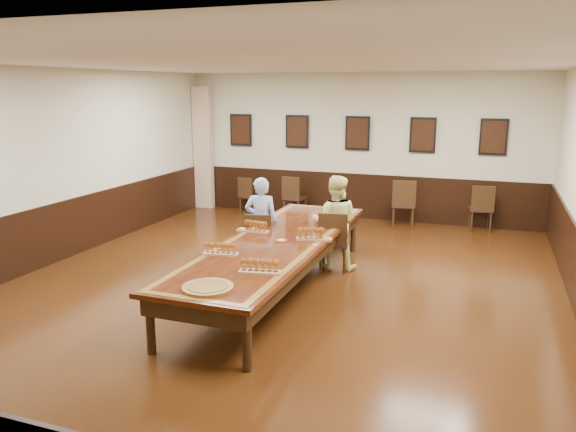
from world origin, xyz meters
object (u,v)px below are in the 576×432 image
at_px(conference_table, 276,250).
at_px(spare_chair_a, 250,195).
at_px(chair_woman, 334,241).
at_px(chair_man, 260,240).
at_px(spare_chair_b, 295,196).
at_px(person_man, 261,222).
at_px(spare_chair_d, 481,207).
at_px(carved_platter, 208,287).
at_px(spare_chair_c, 403,203).
at_px(person_woman, 335,223).

bearing_deg(conference_table, spare_chair_a, 117.96).
height_order(chair_woman, spare_chair_a, chair_woman).
xyz_separation_m(chair_man, spare_chair_b, (-0.71, 3.70, 0.00)).
relative_size(person_man, conference_table, 0.30).
bearing_deg(spare_chair_d, chair_woman, 50.12).
relative_size(chair_man, spare_chair_b, 0.99).
distance_m(spare_chair_b, carved_platter, 6.84).
distance_m(spare_chair_b, spare_chair_c, 2.46).
bearing_deg(chair_woman, person_man, 0.21).
xyz_separation_m(person_man, carved_platter, (0.67, -3.09, 0.03)).
xyz_separation_m(person_man, conference_table, (0.64, -0.99, -0.13)).
xyz_separation_m(spare_chair_d, conference_table, (-2.67, -4.73, 0.13)).
xyz_separation_m(chair_woman, person_man, (-1.17, -0.19, 0.25)).
bearing_deg(spare_chair_c, carved_platter, 70.03).
bearing_deg(spare_chair_d, person_woman, 49.17).
height_order(spare_chair_d, person_woman, person_woman).
bearing_deg(chair_man, spare_chair_b, -90.91).
xyz_separation_m(spare_chair_a, spare_chair_b, (1.13, -0.04, 0.04)).
relative_size(person_woman, carved_platter, 2.28).
relative_size(chair_man, person_woman, 0.61).
relative_size(spare_chair_d, person_woman, 0.63).
bearing_deg(spare_chair_c, chair_man, 53.61).
height_order(chair_woman, carved_platter, chair_woman).
height_order(chair_man, person_man, person_man).
bearing_deg(chair_man, chair_woman, -177.59).
distance_m(spare_chair_d, person_woman, 4.07).
bearing_deg(spare_chair_c, spare_chair_d, 178.33).
relative_size(spare_chair_d, conference_table, 0.19).
bearing_deg(spare_chair_a, person_woman, 143.36).
bearing_deg(carved_platter, chair_woman, 81.24).
bearing_deg(carved_platter, chair_man, 102.17).
relative_size(spare_chair_a, carved_platter, 1.27).
bearing_deg(carved_platter, conference_table, 90.70).
bearing_deg(person_woman, spare_chair_c, -109.98).
xyz_separation_m(chair_man, spare_chair_c, (1.75, 3.59, 0.04)).
relative_size(person_man, person_woman, 0.97).
xyz_separation_m(spare_chair_d, carved_platter, (-2.64, -6.83, 0.29)).
relative_size(spare_chair_a, spare_chair_c, 0.84).
bearing_deg(spare_chair_b, chair_man, 108.32).
height_order(spare_chair_c, person_man, person_man).
distance_m(spare_chair_d, person_man, 5.00).
bearing_deg(carved_platter, spare_chair_c, 80.52).
xyz_separation_m(person_man, person_woman, (1.16, 0.30, 0.02)).
relative_size(spare_chair_b, person_woman, 0.61).
bearing_deg(spare_chair_c, conference_table, 65.44).
bearing_deg(spare_chair_a, conference_table, 129.68).
bearing_deg(conference_table, carved_platter, -89.30).
height_order(spare_chair_b, conference_table, spare_chair_b).
relative_size(person_woman, conference_table, 0.31).
distance_m(spare_chair_a, spare_chair_c, 3.59).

